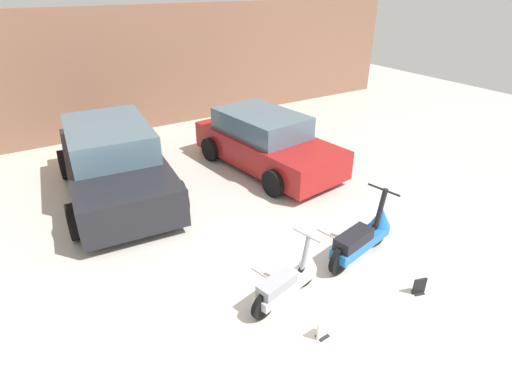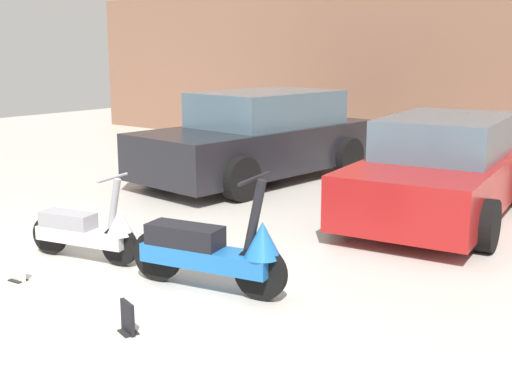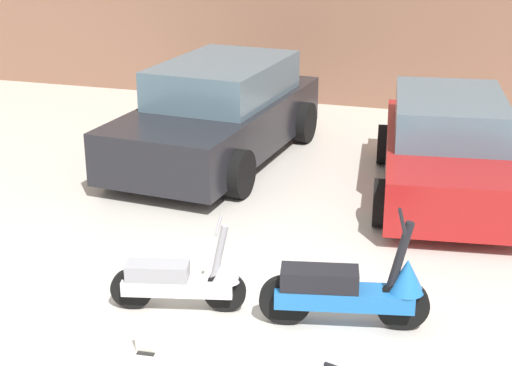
{
  "view_description": "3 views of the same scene",
  "coord_description": "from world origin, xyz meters",
  "px_view_note": "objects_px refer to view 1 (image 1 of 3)",
  "views": [
    {
      "loc": [
        -2.95,
        -3.05,
        4.14
      ],
      "look_at": [
        0.65,
        2.76,
        0.62
      ],
      "focal_mm": 28.0,
      "sensor_mm": 36.0,
      "label": 1
    },
    {
      "loc": [
        5.13,
        -3.57,
        2.19
      ],
      "look_at": [
        0.59,
        2.26,
        0.64
      ],
      "focal_mm": 45.0,
      "sensor_mm": 36.0,
      "label": 2
    },
    {
      "loc": [
        2.41,
        -5.87,
        3.85
      ],
      "look_at": [
        -0.06,
        2.31,
        0.68
      ],
      "focal_mm": 55.0,
      "sensor_mm": 36.0,
      "label": 3
    }
  ],
  "objects_px": {
    "placard_near_right_scooter": "(419,287)",
    "scooter_front_left": "(289,280)",
    "car_rear_left": "(114,162)",
    "car_rear_center": "(266,142)",
    "scooter_front_right": "(364,236)",
    "placard_near_left_scooter": "(323,330)"
  },
  "relations": [
    {
      "from": "scooter_front_left",
      "to": "placard_near_right_scooter",
      "type": "bearing_deg",
      "value": -42.34
    },
    {
      "from": "car_rear_left",
      "to": "car_rear_center",
      "type": "bearing_deg",
      "value": 86.33
    },
    {
      "from": "placard_near_left_scooter",
      "to": "car_rear_center",
      "type": "bearing_deg",
      "value": 65.03
    },
    {
      "from": "scooter_front_left",
      "to": "placard_near_right_scooter",
      "type": "height_order",
      "value": "scooter_front_left"
    },
    {
      "from": "car_rear_left",
      "to": "placard_near_right_scooter",
      "type": "height_order",
      "value": "car_rear_left"
    },
    {
      "from": "placard_near_right_scooter",
      "to": "scooter_front_left",
      "type": "bearing_deg",
      "value": 151.06
    },
    {
      "from": "placard_near_left_scooter",
      "to": "placard_near_right_scooter",
      "type": "distance_m",
      "value": 1.73
    },
    {
      "from": "scooter_front_right",
      "to": "placard_near_left_scooter",
      "type": "xyz_separation_m",
      "value": [
        -1.66,
        -0.97,
        -0.28
      ]
    },
    {
      "from": "car_rear_center",
      "to": "placard_near_left_scooter",
      "type": "bearing_deg",
      "value": -32.29
    },
    {
      "from": "scooter_front_right",
      "to": "car_rear_left",
      "type": "relative_size",
      "value": 0.35
    },
    {
      "from": "scooter_front_left",
      "to": "placard_near_left_scooter",
      "type": "height_order",
      "value": "scooter_front_left"
    },
    {
      "from": "scooter_front_right",
      "to": "car_rear_center",
      "type": "bearing_deg",
      "value": 69.56
    },
    {
      "from": "scooter_front_left",
      "to": "car_rear_center",
      "type": "relative_size",
      "value": 0.32
    },
    {
      "from": "scooter_front_left",
      "to": "placard_near_left_scooter",
      "type": "xyz_separation_m",
      "value": [
        -0.04,
        -0.81,
        -0.22
      ]
    },
    {
      "from": "scooter_front_right",
      "to": "placard_near_right_scooter",
      "type": "height_order",
      "value": "scooter_front_right"
    },
    {
      "from": "car_rear_left",
      "to": "car_rear_center",
      "type": "height_order",
      "value": "car_rear_left"
    },
    {
      "from": "car_rear_center",
      "to": "placard_near_right_scooter",
      "type": "relative_size",
      "value": 15.61
    },
    {
      "from": "scooter_front_left",
      "to": "placard_near_left_scooter",
      "type": "relative_size",
      "value": 5.05
    },
    {
      "from": "car_rear_left",
      "to": "placard_near_right_scooter",
      "type": "bearing_deg",
      "value": 33.27
    },
    {
      "from": "scooter_front_right",
      "to": "placard_near_left_scooter",
      "type": "relative_size",
      "value": 6.06
    },
    {
      "from": "placard_near_left_scooter",
      "to": "placard_near_right_scooter",
      "type": "bearing_deg",
      "value": -4.02
    },
    {
      "from": "scooter_front_left",
      "to": "scooter_front_right",
      "type": "relative_size",
      "value": 0.83
    }
  ]
}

